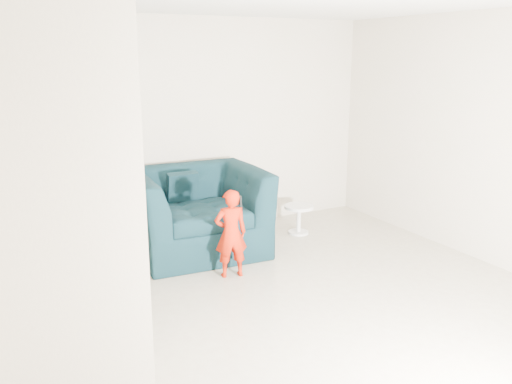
% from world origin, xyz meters
% --- Properties ---
extents(floor, '(5.50, 5.50, 0.00)m').
position_xyz_m(floor, '(0.00, 0.00, 0.00)').
color(floor, gray).
rests_on(floor, ground).
extents(back_wall, '(5.00, 0.00, 5.00)m').
position_xyz_m(back_wall, '(0.00, 2.75, 1.35)').
color(back_wall, '#BBB299').
rests_on(back_wall, floor).
extents(armchair, '(1.56, 1.38, 0.96)m').
position_xyz_m(armchair, '(-0.21, 1.99, 0.48)').
color(armchair, black).
rests_on(armchair, floor).
extents(toddler, '(0.37, 0.28, 0.93)m').
position_xyz_m(toddler, '(-0.17, 1.14, 0.46)').
color(toddler, '#9B0905').
rests_on(toddler, floor).
extents(side_table, '(0.37, 0.37, 0.37)m').
position_xyz_m(side_table, '(1.18, 1.98, 0.25)').
color(side_table, silver).
rests_on(side_table, floor).
extents(staircase, '(1.02, 3.03, 3.62)m').
position_xyz_m(staircase, '(-2.00, 0.55, 0.95)').
color(staircase, '#ADA089').
rests_on(staircase, floor).
extents(cushion, '(0.36, 0.17, 0.36)m').
position_xyz_m(cushion, '(-0.28, 2.25, 0.73)').
color(cushion, black).
rests_on(cushion, armchair).
extents(throw, '(0.05, 0.50, 0.56)m').
position_xyz_m(throw, '(-0.85, 1.97, 0.61)').
color(throw, black).
rests_on(throw, armchair).
extents(phone, '(0.03, 0.05, 0.10)m').
position_xyz_m(phone, '(-0.08, 1.09, 0.81)').
color(phone, black).
rests_on(phone, toddler).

